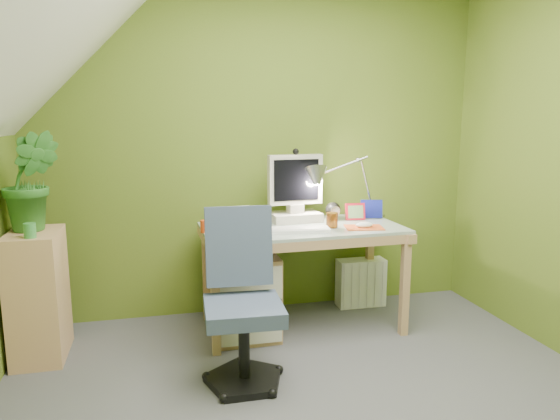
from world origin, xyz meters
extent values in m
cube|color=#5C7323|center=(0.00, 1.60, 1.20)|extent=(3.20, 0.01, 2.40)
cube|color=white|center=(0.11, 1.04, 0.71)|extent=(0.44, 0.18, 0.02)
cube|color=#CB501F|center=(0.57, 1.04, 0.70)|extent=(0.27, 0.21, 0.01)
ellipsoid|color=white|center=(0.57, 1.04, 0.72)|extent=(0.13, 0.09, 0.04)
cylinder|color=#8C4A14|center=(0.37, 1.10, 0.75)|extent=(0.08, 0.08, 0.10)
cube|color=red|center=(0.61, 1.30, 0.76)|extent=(0.14, 0.03, 0.12)
cube|color=navy|center=(0.75, 1.34, 0.77)|extent=(0.15, 0.06, 0.13)
cube|color=#A6C184|center=(-0.21, 1.32, 0.76)|extent=(0.15, 0.05, 0.13)
cube|color=tan|center=(-1.43, 1.12, 0.38)|extent=(0.28, 0.43, 0.76)
imported|color=#2C6B23|center=(-1.43, 1.17, 1.05)|extent=(0.34, 0.28, 0.58)
cylinder|color=#3A8B3F|center=(-1.41, 0.97, 0.80)|extent=(0.07, 0.07, 0.08)
cube|color=white|center=(0.74, 1.46, 0.18)|extent=(0.36, 0.15, 0.36)
camera|label=1|loc=(-0.73, -2.02, 1.42)|focal=33.00mm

